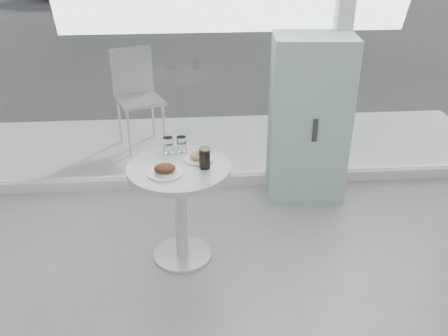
{
  "coord_description": "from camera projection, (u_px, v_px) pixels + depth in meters",
  "views": [
    {
      "loc": [
        -0.42,
        -1.17,
        2.36
      ],
      "look_at": [
        -0.2,
        1.7,
        0.85
      ],
      "focal_mm": 40.0,
      "sensor_mm": 36.0,
      "label": 1
    }
  ],
  "objects": [
    {
      "name": "main_table",
      "position": [
        180.0,
        194.0,
        3.54
      ],
      "size": [
        0.72,
        0.72,
        0.77
      ],
      "color": "silver",
      "rests_on": "ground"
    },
    {
      "name": "patio_deck",
      "position": [
        228.0,
        145.0,
        5.5
      ],
      "size": [
        5.6,
        1.6,
        0.05
      ],
      "primitive_type": "cube",
      "color": "silver",
      "rests_on": "ground"
    },
    {
      "name": "mint_cabinet",
      "position": [
        309.0,
        120.0,
        4.31
      ],
      "size": [
        0.71,
        0.51,
        1.45
      ],
      "rotation": [
        0.0,
        0.0,
        -0.09
      ],
      "color": "#91B9A5",
      "rests_on": "ground"
    },
    {
      "name": "patio_chair",
      "position": [
        137.0,
        91.0,
        5.25
      ],
      "size": [
        0.57,
        0.57,
        1.02
      ],
      "rotation": [
        0.0,
        0.0,
        0.36
      ],
      "color": "silver",
      "rests_on": "patio_deck"
    },
    {
      "name": "plate_fritter",
      "position": [
        165.0,
        170.0,
        3.33
      ],
      "size": [
        0.24,
        0.24,
        0.07
      ],
      "color": "white",
      "rests_on": "main_table"
    },
    {
      "name": "plate_donut",
      "position": [
        199.0,
        157.0,
        3.52
      ],
      "size": [
        0.21,
        0.21,
        0.05
      ],
      "color": "white",
      "rests_on": "main_table"
    },
    {
      "name": "water_tumbler_a",
      "position": [
        168.0,
        146.0,
        3.61
      ],
      "size": [
        0.07,
        0.07,
        0.12
      ],
      "color": "white",
      "rests_on": "main_table"
    },
    {
      "name": "water_tumbler_b",
      "position": [
        182.0,
        145.0,
        3.63
      ],
      "size": [
        0.07,
        0.07,
        0.11
      ],
      "color": "white",
      "rests_on": "main_table"
    },
    {
      "name": "cola_glass",
      "position": [
        205.0,
        158.0,
        3.39
      ],
      "size": [
        0.08,
        0.08,
        0.15
      ],
      "color": "white",
      "rests_on": "main_table"
    }
  ]
}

